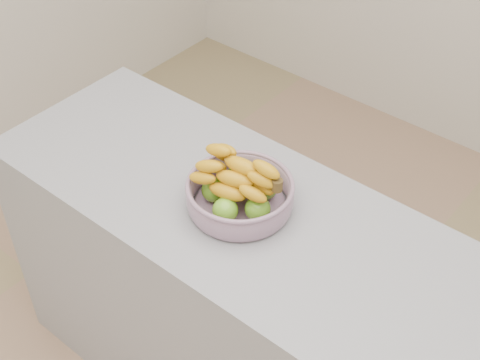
# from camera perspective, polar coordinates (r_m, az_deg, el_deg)

# --- Properties ---
(counter) EXTENTS (2.00, 0.60, 0.90)m
(counter) POSITION_cam_1_polar(r_m,az_deg,el_deg) (2.13, 4.31, -13.49)
(counter) COLOR #94959C
(counter) RESTS_ON ground
(fruit_bowl) EXTENTS (0.30, 0.30, 0.17)m
(fruit_bowl) POSITION_cam_1_polar(r_m,az_deg,el_deg) (1.83, -0.01, -1.04)
(fruit_bowl) COLOR #A5ADC6
(fruit_bowl) RESTS_ON counter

